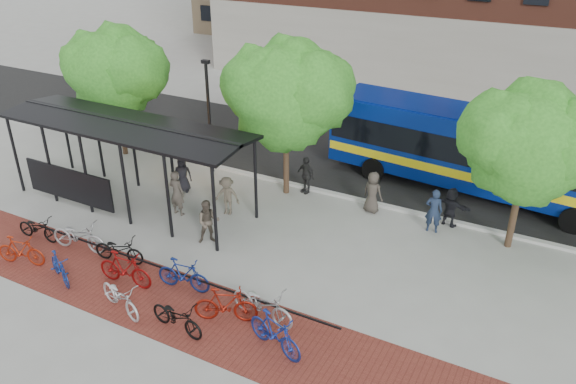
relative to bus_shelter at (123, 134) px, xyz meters
The scene contains 31 objects.
ground 8.68m from the bus_shelter, ahead, with size 160.00×160.00×0.00m, color #9E9E99.
asphalt_street 12.12m from the bus_shelter, 46.19° to the left, with size 160.00×8.00×0.01m, color black.
curb 9.74m from the bus_shelter, 28.84° to the left, with size 160.00×0.25×0.12m, color #B7B7B2.
brick_strip 8.19m from the bus_shelter, 36.40° to the right, with size 24.00×3.00×0.01m, color maroon.
bike_rack_rail 6.74m from the bus_shelter, 36.84° to the right, with size 12.00×0.05×0.95m, color black.
bus_shelter is the anchor object (origin of this frame).
tree_a 5.52m from the bus_shelter, 134.60° to the left, with size 4.90×4.00×6.18m.
tree_b 6.64m from the bus_shelter, 36.21° to the left, with size 5.15×4.20×6.47m.
tree_c 14.77m from the bus_shelter, 15.06° to the left, with size 4.66×3.80×5.92m.
lamp_post_left 4.24m from the bus_shelter, 74.47° to the left, with size 0.35×0.20×5.12m.
bus 14.39m from the bus_shelter, 32.21° to the left, with size 12.97×4.07×3.45m.
bike_0 4.67m from the bus_shelter, 105.18° to the right, with size 0.62×1.77×0.93m, color black.
bike_1 5.72m from the bus_shelter, 92.30° to the right, with size 0.50×1.77×1.06m, color #9D250E.
bike_2 4.42m from the bus_shelter, 76.86° to the right, with size 0.75×2.16×1.13m, color #97979A.
bike_3 6.04m from the bus_shelter, 71.94° to the right, with size 0.47×1.65×0.99m, color navy.
bike_4 5.03m from the bus_shelter, 53.31° to the right, with size 0.64×1.84×0.97m, color black.
bike_5 6.23m from the bus_shelter, 49.80° to the right, with size 0.56×1.97×1.19m, color maroon.
bike_6 7.51m from the bus_shelter, 50.47° to the right, with size 0.69×1.98×1.04m, color #B9B9BC.
bike_7 7.07m from the bus_shelter, 34.05° to the right, with size 0.52×1.83×1.10m, color navy.
bike_8 8.83m from the bus_shelter, 39.42° to the right, with size 0.66×1.88×0.99m, color black.
bike_9 9.03m from the bus_shelter, 30.09° to the right, with size 0.53×1.89×1.13m, color maroon.
bike_10 9.57m from the bus_shelter, 24.34° to the right, with size 0.75×2.16×1.14m, color #9F9EA1.
bike_11 10.78m from the bus_shelter, 26.91° to the right, with size 0.55×1.96×1.18m, color navy.
pedestrian_0 3.12m from the bus_shelter, 56.75° to the left, with size 0.76×0.50×1.56m, color black.
pedestrian_1 3.08m from the bus_shelter, ahead, with size 0.68×0.44×1.86m, color #423C35.
pedestrian_3 4.67m from the bus_shelter, 14.76° to the left, with size 1.02×0.59×1.58m, color #51493C.
pedestrian_4 7.52m from the bus_shelter, 35.65° to the left, with size 0.95×0.39×1.61m, color #272727.
pedestrian_5 12.83m from the bus_shelter, 19.79° to the left, with size 1.43×0.46×1.55m, color black.
pedestrian_6 9.97m from the bus_shelter, 23.65° to the left, with size 0.83×0.54×1.70m, color #3E3832.
pedestrian_7 12.16m from the bus_shelter, 17.07° to the left, with size 0.63×0.41×1.73m, color #1C2842.
pedestrian_8 5.16m from the bus_shelter, 12.61° to the right, with size 0.81×0.63×1.66m, color brown.
Camera 1 is at (7.09, -15.43, 10.80)m, focal length 35.00 mm.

